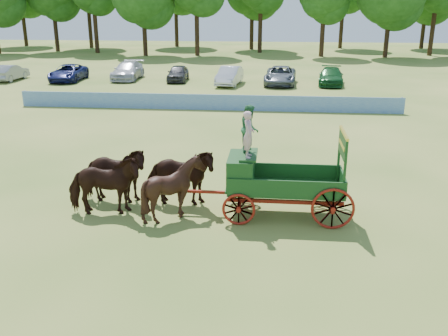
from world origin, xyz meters
TOP-DOWN VIEW (x-y plane):
  - ground at (0.00, 0.00)m, footprint 160.00×160.00m
  - horse_lead_left at (-2.09, 0.24)m, footprint 2.64×1.54m
  - horse_lead_right at (-2.09, 1.34)m, footprint 2.49×1.14m
  - horse_wheel_left at (0.31, 0.24)m, footprint 1.97×1.77m
  - horse_wheel_right at (0.31, 1.34)m, footprint 2.53×1.23m
  - farm_dray at (3.27, 0.82)m, footprint 6.00×2.00m
  - sponsor_banner at (-1.00, 18.00)m, footprint 26.00×0.08m
  - parked_cars at (-6.55, 29.97)m, footprint 36.58×7.61m

SIDE VIEW (x-z plane):
  - ground at x=0.00m, z-range 0.00..0.00m
  - sponsor_banner at x=-1.00m, z-range 0.00..1.05m
  - parked_cars at x=-6.55m, z-range -0.05..1.57m
  - horse_lead_left at x=-2.09m, z-range 0.00..2.10m
  - horse_lead_right at x=-2.09m, z-range 0.00..2.10m
  - horse_wheel_right at x=0.31m, z-range 0.00..2.10m
  - horse_wheel_left at x=0.31m, z-range 0.00..2.11m
  - farm_dray at x=3.27m, z-range -0.22..3.51m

